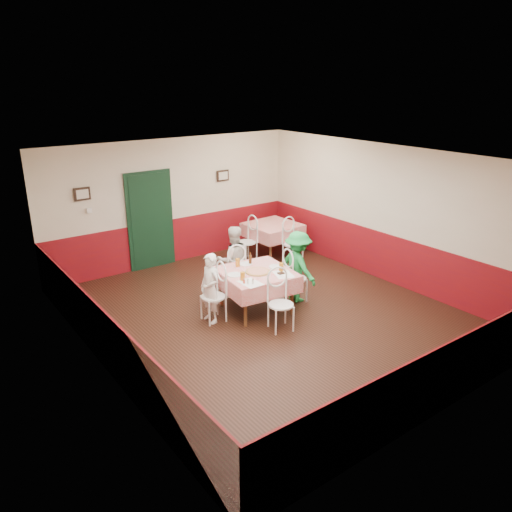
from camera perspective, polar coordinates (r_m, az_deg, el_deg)
floor at (r=9.04m, az=1.37°, el=-6.69°), size 7.00×7.00×0.00m
ceiling at (r=8.18m, az=1.54°, el=11.14°), size 7.00×7.00×0.00m
back_wall at (r=11.37m, az=-9.45°, el=6.14°), size 6.00×0.10×2.80m
front_wall at (r=6.32m, az=21.37°, el=-6.27°), size 6.00×0.10×2.80m
left_wall at (r=7.18m, az=-17.88°, el=-2.68°), size 0.10×7.00×2.80m
right_wall at (r=10.54m, az=14.51°, el=4.70°), size 0.10×7.00×2.80m
wainscot_back at (r=11.60m, az=-9.17°, el=1.81°), size 6.00×0.03×1.00m
wainscot_front at (r=6.75m, az=20.30°, el=-13.13°), size 6.00×0.03×1.00m
wainscot_left at (r=7.56m, az=-17.05°, el=-8.98°), size 0.03×7.00×1.00m
wainscot_right at (r=10.79m, az=14.06°, el=0.08°), size 0.03×7.00×1.00m
door at (r=11.17m, az=-11.97°, el=3.87°), size 0.96×0.06×2.10m
picture_left at (r=10.51m, az=-19.25°, el=6.71°), size 0.32×0.03×0.26m
picture_right at (r=11.87m, az=-3.82°, el=9.15°), size 0.32×0.03×0.26m
thermostat at (r=10.61m, az=-18.52°, el=4.96°), size 0.10×0.03×0.10m
main_table at (r=9.05m, az=0.00°, el=-4.02°), size 1.36×1.36×0.77m
second_table at (r=11.91m, az=1.91°, el=1.90°), size 1.17×1.17×0.77m
chair_left at (r=8.67m, az=-4.92°, el=-4.67°), size 0.45×0.45×0.90m
chair_right at (r=9.43m, az=4.51°, el=-2.58°), size 0.47×0.47×0.90m
chair_far at (r=9.71m, az=-2.46°, el=-1.85°), size 0.53×0.53×0.90m
chair_near at (r=8.36m, az=2.87°, el=-5.60°), size 0.51×0.51×0.90m
chair_second_a at (r=11.46m, az=-1.04°, el=1.58°), size 0.44×0.44×0.90m
chair_second_b at (r=11.34m, az=4.25°, el=1.32°), size 0.44×0.44×0.90m
pizza at (r=8.85m, az=0.20°, el=-1.78°), size 0.48×0.48×0.03m
plate_left at (r=8.73m, az=-2.48°, el=-2.16°), size 0.28×0.28×0.01m
plate_right at (r=9.10m, az=2.27°, el=-1.23°), size 0.28×0.28×0.01m
plate_far at (r=9.23m, az=-1.22°, el=-0.92°), size 0.28×0.28×0.01m
glass_a at (r=8.48m, az=-1.54°, el=-2.34°), size 0.09×0.09×0.15m
glass_b at (r=8.91m, az=2.90°, el=-1.26°), size 0.09×0.09×0.15m
glass_c at (r=9.11m, az=-2.10°, el=-0.75°), size 0.09×0.09×0.15m
beer_bottle at (r=9.21m, az=-0.66°, el=-0.32°), size 0.06×0.06×0.21m
shaker_a at (r=8.34m, az=-0.93°, el=-2.95°), size 0.04×0.04×0.09m
shaker_b at (r=8.35m, az=-0.36°, el=-2.93°), size 0.04×0.04×0.09m
shaker_c at (r=8.37m, az=-1.38°, el=-2.87°), size 0.04×0.04×0.09m
menu_left at (r=8.40m, az=-0.62°, el=-3.10°), size 0.31×0.41×0.00m
menu_right at (r=8.78m, az=3.14°, el=-2.09°), size 0.41×0.48×0.00m
wallet at (r=8.80m, az=2.86°, el=-1.98°), size 0.12×0.10×0.02m
diner_left at (r=8.59m, az=-5.25°, el=-3.71°), size 0.33×0.47×1.24m
diner_far at (r=9.67m, az=-2.61°, el=-0.48°), size 0.79×0.70×1.36m
diner_right at (r=9.38m, az=4.80°, el=-1.22°), size 0.51×0.88×1.36m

